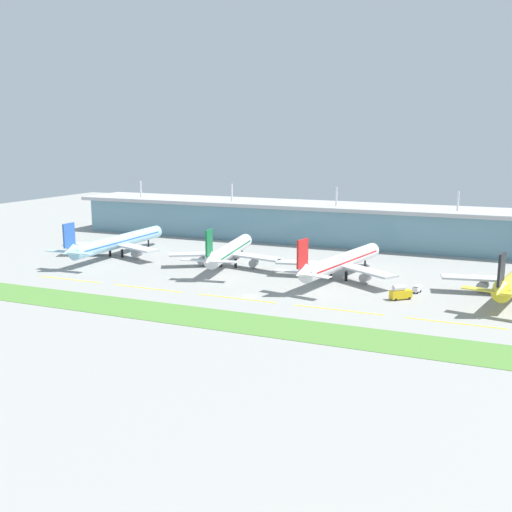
{
  "coord_description": "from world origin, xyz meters",
  "views": [
    {
      "loc": [
        75.14,
        -172.54,
        50.82
      ],
      "look_at": [
        -11.12,
        31.58,
        7.0
      ],
      "focal_mm": 41.37,
      "sensor_mm": 36.0,
      "label": 1
    }
  ],
  "objects_px": {
    "fuel_truck": "(400,293)",
    "airliner_near_middle": "(229,251)",
    "airliner_nearest": "(118,242)",
    "airliner_far_middle": "(340,262)",
    "baggage_cart": "(417,289)"
  },
  "relations": [
    {
      "from": "airliner_nearest",
      "to": "airliner_near_middle",
      "type": "xyz_separation_m",
      "value": [
        54.57,
        -0.22,
        -0.01
      ]
    },
    {
      "from": "airliner_far_middle",
      "to": "baggage_cart",
      "type": "distance_m",
      "value": 30.96
    },
    {
      "from": "airliner_nearest",
      "to": "baggage_cart",
      "type": "height_order",
      "value": "airliner_nearest"
    },
    {
      "from": "fuel_truck",
      "to": "airliner_near_middle",
      "type": "bearing_deg",
      "value": 161.59
    },
    {
      "from": "airliner_far_middle",
      "to": "airliner_nearest",
      "type": "bearing_deg",
      "value": 177.63
    },
    {
      "from": "airliner_far_middle",
      "to": "fuel_truck",
      "type": "relative_size",
      "value": 9.18
    },
    {
      "from": "airliner_near_middle",
      "to": "fuel_truck",
      "type": "bearing_deg",
      "value": -18.41
    },
    {
      "from": "airliner_nearest",
      "to": "fuel_truck",
      "type": "distance_m",
      "value": 129.81
    },
    {
      "from": "airliner_far_middle",
      "to": "fuel_truck",
      "type": "xyz_separation_m",
      "value": [
        25.35,
        -20.24,
        -4.19
      ]
    },
    {
      "from": "airliner_nearest",
      "to": "fuel_truck",
      "type": "xyz_separation_m",
      "value": [
        127.42,
        -24.46,
        -4.2
      ]
    },
    {
      "from": "airliner_nearest",
      "to": "airliner_far_middle",
      "type": "xyz_separation_m",
      "value": [
        102.07,
        -4.22,
        -0.01
      ]
    },
    {
      "from": "airliner_near_middle",
      "to": "airliner_far_middle",
      "type": "xyz_separation_m",
      "value": [
        47.5,
        -4.0,
        0.01
      ]
    },
    {
      "from": "airliner_near_middle",
      "to": "baggage_cart",
      "type": "bearing_deg",
      "value": -9.83
    },
    {
      "from": "airliner_near_middle",
      "to": "baggage_cart",
      "type": "xyz_separation_m",
      "value": [
        76.58,
        -13.27,
        -5.18
      ]
    },
    {
      "from": "airliner_nearest",
      "to": "airliner_near_middle",
      "type": "bearing_deg",
      "value": -0.23
    }
  ]
}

